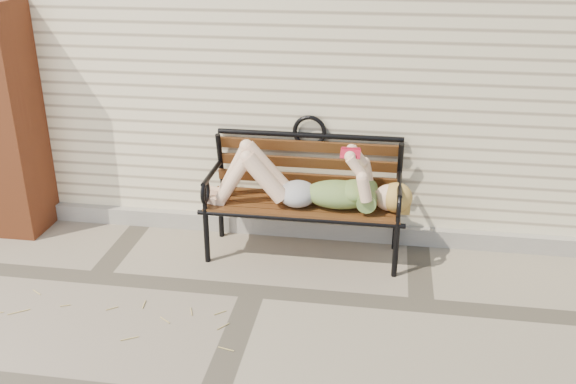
# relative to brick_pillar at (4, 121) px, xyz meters

# --- Properties ---
(ground) EXTENTS (80.00, 80.00, 0.00)m
(ground) POSITION_rel_brick_pillar_xyz_m (2.30, -0.75, -1.00)
(ground) COLOR gray
(ground) RESTS_ON ground
(house_wall) EXTENTS (8.00, 4.00, 3.00)m
(house_wall) POSITION_rel_brick_pillar_xyz_m (2.30, 2.25, 0.50)
(house_wall) COLOR #F5E7C0
(house_wall) RESTS_ON ground
(foundation_strip) EXTENTS (8.00, 0.10, 0.15)m
(foundation_strip) POSITION_rel_brick_pillar_xyz_m (2.30, 0.22, -0.93)
(foundation_strip) COLOR #AAA699
(foundation_strip) RESTS_ON ground
(brick_pillar) EXTENTS (0.50, 0.50, 2.00)m
(brick_pillar) POSITION_rel_brick_pillar_xyz_m (0.00, 0.00, 0.00)
(brick_pillar) COLOR brown
(brick_pillar) RESTS_ON ground
(garden_bench) EXTENTS (1.71, 0.68, 1.11)m
(garden_bench) POSITION_rel_brick_pillar_xyz_m (2.59, -0.02, -0.38)
(garden_bench) COLOR black
(garden_bench) RESTS_ON ground
(reading_woman) EXTENTS (1.61, 0.37, 0.51)m
(reading_woman) POSITION_rel_brick_pillar_xyz_m (2.61, -0.16, -0.34)
(reading_woman) COLOR #0B434D
(reading_woman) RESTS_ON ground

